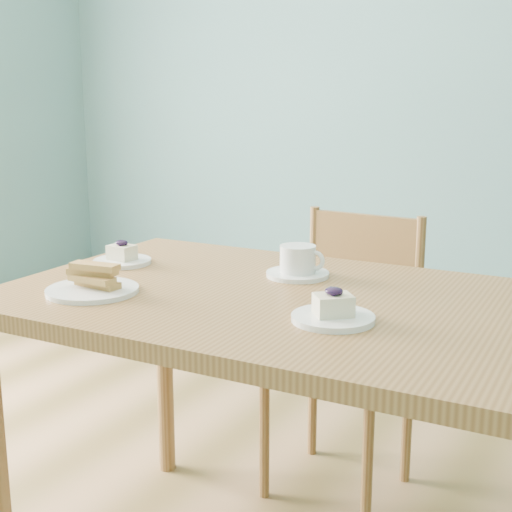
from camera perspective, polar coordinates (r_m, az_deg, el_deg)
room at (r=1.62m, az=-11.41°, el=17.49°), size 5.01×5.01×2.71m
dining_table at (r=1.63m, az=4.28°, el=-6.00°), size 1.46×0.88×0.76m
dining_chair at (r=2.22m, az=7.12°, el=-7.67°), size 0.40×0.38×0.86m
cheesecake_plate_near at (r=1.45m, az=6.19°, el=-4.51°), size 0.17×0.17×0.07m
cheesecake_plate_far at (r=1.96m, az=-10.66°, el=-0.12°), size 0.16×0.16×0.07m
coffee_cup at (r=1.79m, az=3.40°, el=-0.59°), size 0.16×0.16×0.08m
biscotti_plate at (r=1.69m, az=-12.98°, el=-2.19°), size 0.21×0.21×0.07m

